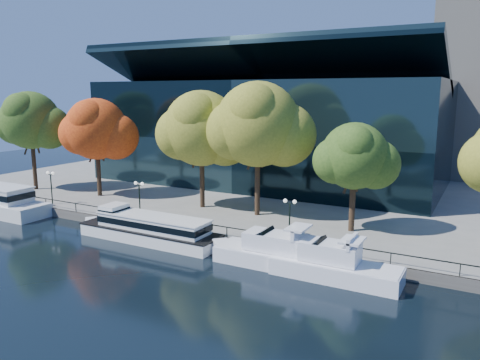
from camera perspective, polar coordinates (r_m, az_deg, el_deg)
The scene contains 15 objects.
ground at distance 44.88m, azimuth -9.31°, elevation -8.25°, with size 160.00×160.00×0.00m, color black.
promenade at distance 75.82m, azimuth 7.75°, elevation -0.04°, with size 90.00×67.08×1.00m.
railing at distance 46.79m, azimuth -6.93°, elevation -4.92°, with size 88.20×0.08×0.99m.
convention_building at distance 72.10m, azimuth 3.61°, elevation 5.91°, with size 50.00×24.57×21.43m.
tour_boat at distance 47.25m, azimuth -11.39°, elevation -5.65°, with size 16.63×3.71×3.16m.
cruiser_near at distance 39.80m, azimuth 4.45°, elevation -8.87°, with size 12.84×3.31×3.72m.
cruiser_far at distance 37.94m, azimuth 10.88°, elevation -10.00°, with size 11.33×3.14×3.70m.
tree_0 at distance 70.69m, azimuth -24.12°, elevation 6.52°, with size 9.90×8.12×13.61m.
tree_1 at distance 63.20m, azimuth -17.05°, elevation 5.80°, with size 9.89×8.11×12.73m.
tree_2 at distance 54.35m, azimuth -4.61°, elevation 6.09°, with size 10.92×8.96×13.70m.
tree_3 at distance 50.56m, azimuth 2.34°, elevation 6.57°, with size 11.53×9.45×14.66m.
tree_4 at distance 46.07m, azimuth 13.91°, elevation 2.66°, with size 8.05×6.60×10.65m.
lamp_0 at distance 61.05m, azimuth -22.07°, elevation 0.00°, with size 1.26×0.36×4.03m.
lamp_1 at distance 51.25m, azimuth -12.19°, elevation -1.36°, with size 1.26×0.36×4.03m.
lamp_2 at distance 42.22m, azimuth 6.08°, elevation -3.74°, with size 1.26×0.36×4.03m.
Camera 1 is at (26.36, -33.34, 14.43)m, focal length 35.00 mm.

